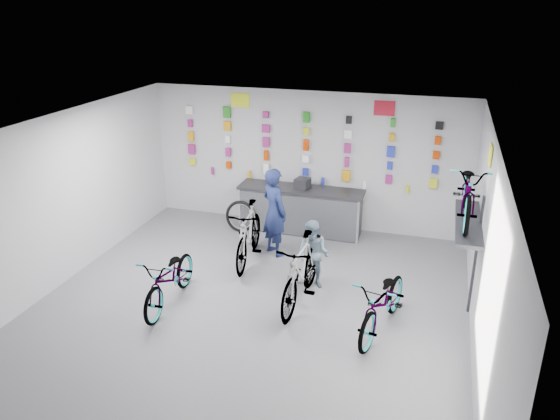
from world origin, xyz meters
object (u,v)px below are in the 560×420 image
(bike_right, at_px, (384,303))
(bike_left, at_px, (170,279))
(counter, at_px, (300,211))
(bike_service, at_px, (249,234))
(customer, at_px, (313,254))
(bike_center, at_px, (301,272))
(clerk, at_px, (274,212))

(bike_right, bearing_deg, bike_left, -163.88)
(counter, bearing_deg, bike_left, -109.81)
(bike_service, relative_size, customer, 1.55)
(bike_center, height_order, clerk, clerk)
(bike_service, distance_m, clerk, 0.69)
(bike_right, bearing_deg, bike_service, 161.73)
(bike_left, height_order, bike_service, bike_service)
(bike_right, relative_size, clerk, 1.05)
(bike_service, bearing_deg, bike_left, -117.32)
(clerk, bearing_deg, customer, 171.49)
(customer, bearing_deg, clerk, 141.96)
(counter, relative_size, bike_center, 1.37)
(bike_center, bearing_deg, clerk, 122.85)
(bike_left, relative_size, clerk, 1.02)
(counter, xyz_separation_m, bike_service, (-0.58, -1.69, 0.09))
(counter, height_order, clerk, clerk)
(bike_service, xyz_separation_m, customer, (1.41, -0.59, 0.04))
(bike_service, bearing_deg, bike_right, -37.18)
(bike_center, height_order, bike_right, bike_center)
(bike_center, distance_m, clerk, 2.00)
(clerk, bearing_deg, bike_center, 157.35)
(bike_left, distance_m, customer, 2.48)
(counter, distance_m, bike_left, 3.78)
(bike_service, bearing_deg, bike_center, -48.55)
(counter, relative_size, bike_left, 1.49)
(bike_left, height_order, bike_right, bike_right)
(customer, bearing_deg, bike_left, -141.19)
(bike_left, relative_size, customer, 1.46)
(bike_left, bearing_deg, bike_right, 0.93)
(bike_center, xyz_separation_m, clerk, (-0.99, 1.71, 0.30))
(clerk, bearing_deg, counter, -62.87)
(counter, xyz_separation_m, bike_center, (0.78, -2.91, 0.10))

